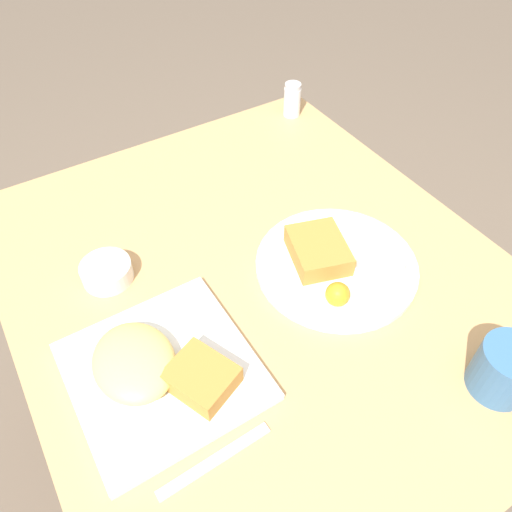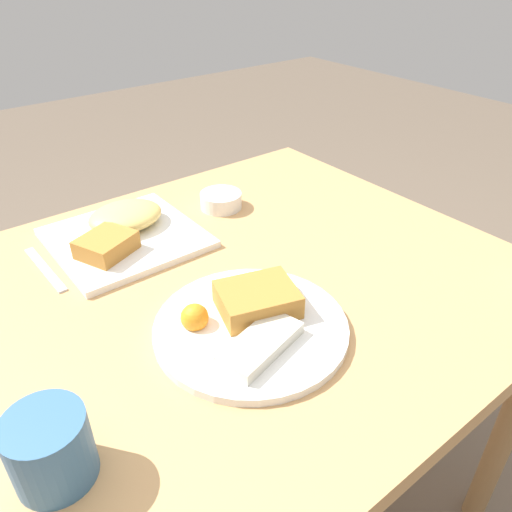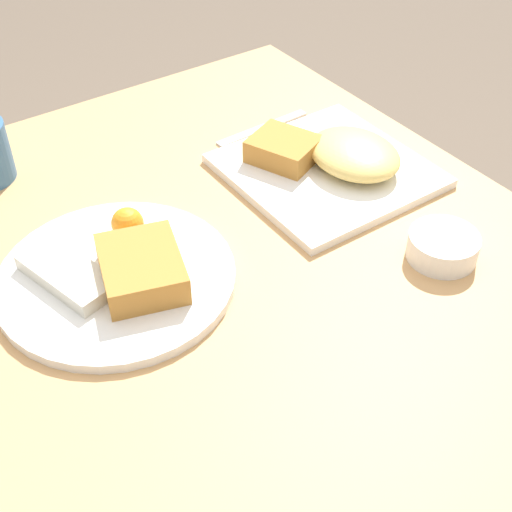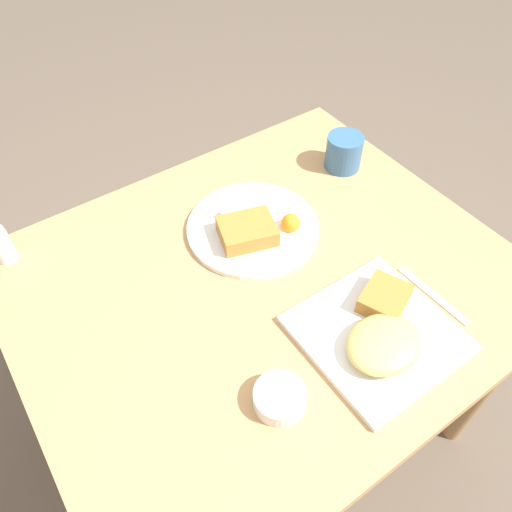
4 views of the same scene
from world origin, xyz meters
The scene contains 5 objects.
dining_table centered at (0.00, 0.00, 0.63)m, with size 1.03×0.88×0.71m.
plate_square_near centered at (0.09, -0.25, 0.74)m, with size 0.28×0.28×0.06m.
plate_oval_far centered at (0.06, 0.13, 0.73)m, with size 0.31×0.31×0.05m.
sauce_ramekin centered at (-0.14, -0.25, 0.73)m, with size 0.09×0.09×0.04m.
butter_knife centered at (0.26, -0.24, 0.72)m, with size 0.02×0.18×0.00m.
Camera 3 is at (-0.59, 0.37, 1.34)m, focal length 50.00 mm.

